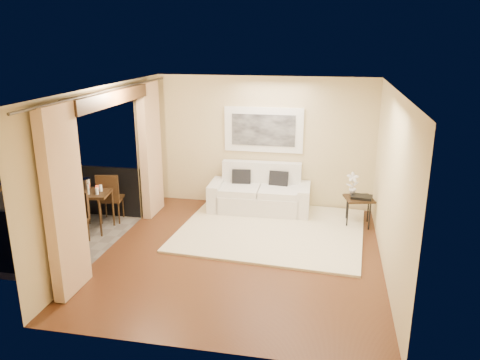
% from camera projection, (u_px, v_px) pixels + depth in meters
% --- Properties ---
extents(floor, '(5.00, 5.00, 0.00)m').
position_uv_depth(floor, '(241.00, 255.00, 7.70)').
color(floor, '#59311A').
rests_on(floor, ground).
extents(room_shell, '(5.00, 6.40, 5.00)m').
position_uv_depth(room_shell, '(108.00, 98.00, 7.35)').
color(room_shell, white).
rests_on(room_shell, ground).
extents(balcony, '(1.81, 2.60, 1.17)m').
position_uv_depth(balcony, '(58.00, 230.00, 8.26)').
color(balcony, '#605B56').
rests_on(balcony, ground).
extents(curtains, '(0.16, 4.80, 2.64)m').
position_uv_depth(curtains, '(116.00, 170.00, 7.70)').
color(curtains, '#DDB288').
rests_on(curtains, ground).
extents(artwork, '(1.62, 0.07, 0.92)m').
position_uv_depth(artwork, '(263.00, 130.00, 9.54)').
color(artwork, white).
rests_on(artwork, room_shell).
extents(rug, '(3.48, 3.08, 0.04)m').
position_uv_depth(rug, '(271.00, 229.00, 8.66)').
color(rug, '#F5E9C5').
rests_on(rug, floor).
extents(sofa, '(2.04, 0.92, 0.97)m').
position_uv_depth(sofa, '(260.00, 195.00, 9.56)').
color(sofa, white).
rests_on(sofa, floor).
extents(side_table, '(0.60, 0.60, 0.55)m').
position_uv_depth(side_table, '(359.00, 201.00, 8.79)').
color(side_table, '#322010').
rests_on(side_table, floor).
extents(tray, '(0.42, 0.34, 0.05)m').
position_uv_depth(tray, '(362.00, 197.00, 8.74)').
color(tray, black).
rests_on(tray, side_table).
extents(orchid, '(0.26, 0.20, 0.45)m').
position_uv_depth(orchid, '(353.00, 184.00, 8.86)').
color(orchid, white).
rests_on(orchid, side_table).
extents(bistro_table, '(0.73, 0.73, 0.74)m').
position_uv_depth(bistro_table, '(92.00, 196.00, 8.51)').
color(bistro_table, '#322010').
rests_on(bistro_table, balcony).
extents(balcony_chair_far, '(0.50, 0.50, 0.98)m').
position_uv_depth(balcony_chair_far, '(109.00, 195.00, 8.88)').
color(balcony_chair_far, '#322010').
rests_on(balcony_chair_far, balcony).
extents(balcony_chair_near, '(0.49, 0.50, 0.89)m').
position_uv_depth(balcony_chair_near, '(78.00, 213.00, 8.09)').
color(balcony_chair_near, '#322010').
rests_on(balcony_chair_near, balcony).
extents(ice_bucket, '(0.18, 0.18, 0.20)m').
position_uv_depth(ice_bucket, '(86.00, 184.00, 8.63)').
color(ice_bucket, silver).
rests_on(ice_bucket, bistro_table).
extents(candle, '(0.06, 0.06, 0.07)m').
position_uv_depth(candle, '(97.00, 187.00, 8.63)').
color(candle, red).
rests_on(candle, bistro_table).
extents(vase, '(0.04, 0.04, 0.18)m').
position_uv_depth(vase, '(88.00, 189.00, 8.34)').
color(vase, white).
rests_on(vase, bistro_table).
extents(glass_a, '(0.06, 0.06, 0.12)m').
position_uv_depth(glass_a, '(97.00, 191.00, 8.35)').
color(glass_a, white).
rests_on(glass_a, bistro_table).
extents(glass_b, '(0.06, 0.06, 0.12)m').
position_uv_depth(glass_b, '(101.00, 188.00, 8.51)').
color(glass_b, white).
rests_on(glass_b, bistro_table).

